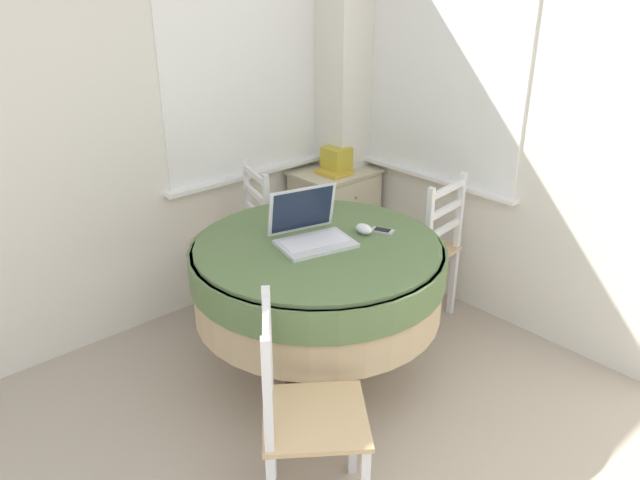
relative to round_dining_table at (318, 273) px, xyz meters
name	(u,v)px	position (x,y,z in m)	size (l,w,h in m)	color
corner_room_shell	(362,125)	(0.31, 0.03, 0.67)	(4.36, 4.73, 2.55)	white
round_dining_table	(318,273)	(0.00, 0.00, 0.00)	(1.23, 1.23, 0.77)	#4C3D2D
laptop	(311,231)	(-0.01, 0.03, 0.21)	(0.41, 0.36, 0.25)	silver
computer_mouse	(364,229)	(0.24, -0.07, 0.18)	(0.06, 0.10, 0.05)	white
cell_phone	(382,231)	(0.33, -0.11, 0.16)	(0.10, 0.12, 0.01)	#B2B7BC
dining_chair_near_back_window	(239,244)	(0.11, 0.84, -0.16)	(0.48, 0.48, 0.91)	tan
dining_chair_near_right_window	(423,251)	(0.85, 0.03, -0.16)	(0.43, 0.43, 0.91)	tan
dining_chair_camera_near	(303,417)	(-0.61, -0.60, -0.16)	(0.54, 0.54, 0.91)	tan
corner_cabinet	(335,221)	(0.91, 0.85, -0.24)	(0.53, 0.41, 0.72)	beige
storage_box	(336,159)	(0.92, 0.84, 0.20)	(0.15, 0.16, 0.16)	gold
book_on_cabinet	(334,172)	(0.86, 0.80, 0.13)	(0.17, 0.20, 0.02)	gold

